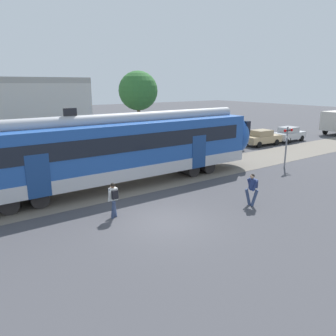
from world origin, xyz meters
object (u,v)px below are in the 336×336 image
pedestrian_navy (252,187)px  parked_car_silver (289,134)px  parked_car_black (223,143)px  pedestrian_white (113,197)px  parked_car_tan (262,138)px  crossing_signal (287,141)px

pedestrian_navy → parked_car_silver: 20.90m
parked_car_black → parked_car_silver: 9.58m
pedestrian_white → parked_car_tan: size_ratio=0.41×
pedestrian_white → crossing_signal: size_ratio=0.56×
pedestrian_white → parked_car_silver: pedestrian_white is taller
crossing_signal → pedestrian_navy: bearing=-154.8°
crossing_signal → parked_car_tan: bearing=49.6°
pedestrian_navy → parked_car_tan: pedestrian_navy is taller
crossing_signal → parked_car_black: bearing=85.9°
pedestrian_white → parked_car_tan: pedestrian_white is taller
parked_car_silver → pedestrian_white: bearing=-162.0°
pedestrian_navy → crossing_signal: (7.99, 3.76, 1.02)m
pedestrian_white → pedestrian_navy: bearing=-22.4°
pedestrian_navy → crossing_signal: size_ratio=0.56×
pedestrian_navy → parked_car_silver: bearing=30.2°
pedestrian_navy → parked_car_silver: size_ratio=0.41×
pedestrian_navy → crossing_signal: crossing_signal is taller
parked_car_tan → crossing_signal: 9.12m
pedestrian_white → pedestrian_navy: same height
parked_car_tan → parked_car_silver: size_ratio=1.00×
parked_car_black → crossing_signal: (-0.49, -6.86, 1.23)m
parked_car_tan → parked_car_silver: same height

